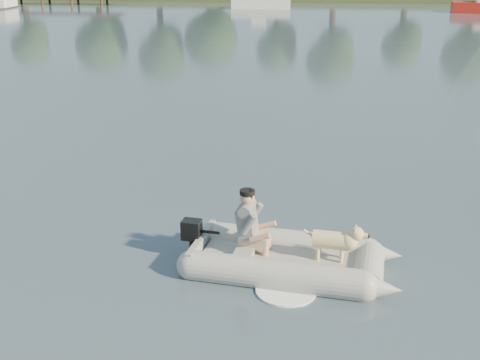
# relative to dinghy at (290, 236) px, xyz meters

# --- Properties ---
(water) EXTENTS (160.00, 160.00, 0.00)m
(water) POSITION_rel_dinghy_xyz_m (-1.02, 0.05, -0.52)
(water) COLOR slate
(water) RESTS_ON ground
(dinghy) EXTENTS (4.51, 3.38, 1.24)m
(dinghy) POSITION_rel_dinghy_xyz_m (0.00, 0.00, 0.00)
(dinghy) COLOR #ABAAA5
(dinghy) RESTS_ON water
(man) EXTENTS (0.71, 0.63, 0.96)m
(man) POSITION_rel_dinghy_xyz_m (-0.61, 0.13, 0.17)
(man) COLOR slate
(man) RESTS_ON dinghy
(dog) EXTENTS (0.86, 0.40, 0.55)m
(dog) POSITION_rel_dinghy_xyz_m (0.58, -0.03, -0.06)
(dog) COLOR tan
(dog) RESTS_ON dinghy
(outboard_motor) EXTENTS (0.40, 0.30, 0.70)m
(outboard_motor) POSITION_rel_dinghy_xyz_m (-1.46, 0.20, -0.24)
(outboard_motor) COLOR black
(outboard_motor) RESTS_ON dinghy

